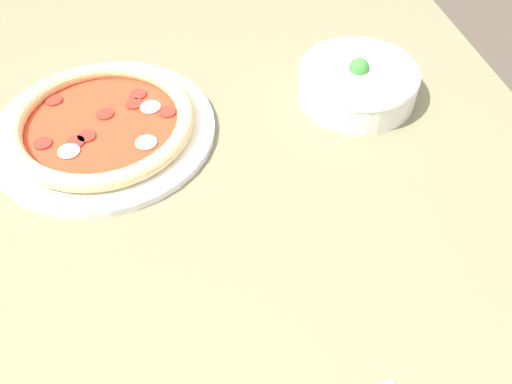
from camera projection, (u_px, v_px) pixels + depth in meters
The scene contains 3 objects.
dining_table at pixel (241, 227), 0.87m from camera, with size 1.25×0.95×0.73m.
pizza at pixel (102, 125), 0.85m from camera, with size 0.34×0.34×0.04m.
bowl at pixel (357, 81), 0.90m from camera, with size 0.19×0.19×0.07m.
Camera 1 is at (0.53, -0.10, 1.32)m, focal length 40.00 mm.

